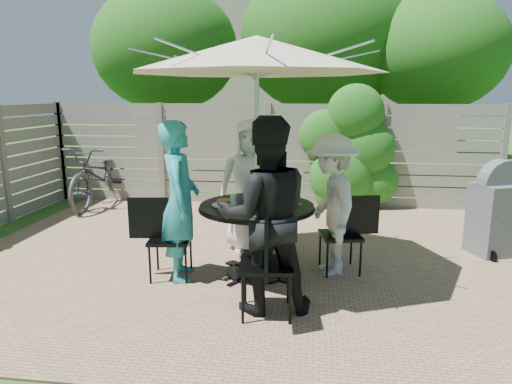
# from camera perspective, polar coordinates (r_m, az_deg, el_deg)

# --- Properties ---
(backyard_envelope) EXTENTS (60.00, 60.00, 5.00)m
(backyard_envelope) POSITION_cam_1_polar(r_m,az_deg,el_deg) (15.47, 4.84, 14.37)
(backyard_envelope) COLOR #2C531A
(backyard_envelope) RESTS_ON ground
(patio_table) EXTENTS (1.50, 1.50, 0.82)m
(patio_table) POSITION_cam_1_polar(r_m,az_deg,el_deg) (5.05, 0.10, -4.33)
(patio_table) COLOR black
(patio_table) RESTS_ON ground
(umbrella) EXTENTS (3.19, 3.19, 2.59)m
(umbrella) POSITION_cam_1_polar(r_m,az_deg,el_deg) (4.86, 0.11, 16.79)
(umbrella) COLOR silver
(umbrella) RESTS_ON ground
(chair_back) EXTENTS (0.53, 0.66, 0.87)m
(chair_back) POSITION_cam_1_polar(r_m,az_deg,el_deg) (6.06, -0.77, -4.58)
(chair_back) COLOR black
(chair_back) RESTS_ON ground
(person_back) EXTENTS (0.94, 0.72, 1.72)m
(person_back) POSITION_cam_1_polar(r_m,az_deg,el_deg) (5.79, -0.67, 0.71)
(person_back) COLOR silver
(person_back) RESTS_ON ground
(chair_left) EXTENTS (0.69, 0.50, 0.92)m
(chair_left) POSITION_cam_1_polar(r_m,az_deg,el_deg) (5.15, -10.75, -7.69)
(chair_left) COLOR black
(chair_left) RESTS_ON ground
(person_left) EXTENTS (0.55, 0.71, 1.74)m
(person_left) POSITION_cam_1_polar(r_m,az_deg,el_deg) (4.97, -9.47, -1.22)
(person_left) COLOR teal
(person_left) RESTS_ON ground
(chair_front) EXTENTS (0.53, 0.74, 1.00)m
(chair_front) POSITION_cam_1_polar(r_m,az_deg,el_deg) (4.24, 1.32, -11.58)
(chair_front) COLOR black
(chair_front) RESTS_ON ground
(person_front) EXTENTS (1.02, 0.87, 1.83)m
(person_front) POSITION_cam_1_polar(r_m,az_deg,el_deg) (4.17, 1.17, -3.07)
(person_front) COLOR black
(person_front) RESTS_ON ground
(chair_right) EXTENTS (0.68, 0.51, 0.90)m
(chair_right) POSITION_cam_1_polar(r_m,az_deg,el_deg) (5.32, 10.59, -7.11)
(chair_right) COLOR black
(chair_right) RESTS_ON ground
(person_right) EXTENTS (0.81, 1.14, 1.60)m
(person_right) POSITION_cam_1_polar(r_m,az_deg,el_deg) (5.14, 9.36, -1.62)
(person_right) COLOR silver
(person_right) RESTS_ON ground
(plate_back) EXTENTS (0.26, 0.26, 0.06)m
(plate_back) POSITION_cam_1_polar(r_m,az_deg,el_deg) (5.33, -0.26, -0.42)
(plate_back) COLOR white
(plate_back) RESTS_ON patio_table
(plate_left) EXTENTS (0.26, 0.26, 0.06)m
(plate_left) POSITION_cam_1_polar(r_m,az_deg,el_deg) (4.96, -4.04, -1.41)
(plate_left) COLOR white
(plate_left) RESTS_ON patio_table
(plate_front) EXTENTS (0.26, 0.26, 0.06)m
(plate_front) POSITION_cam_1_polar(r_m,az_deg,el_deg) (4.63, 0.52, -2.36)
(plate_front) COLOR white
(plate_front) RESTS_ON patio_table
(plate_right) EXTENTS (0.26, 0.26, 0.06)m
(plate_right) POSITION_cam_1_polar(r_m,az_deg,el_deg) (5.03, 4.19, -1.23)
(plate_right) COLOR white
(plate_right) RESTS_ON patio_table
(glass_back) EXTENTS (0.07, 0.07, 0.14)m
(glass_back) POSITION_cam_1_polar(r_m,az_deg,el_deg) (5.22, -1.31, -0.19)
(glass_back) COLOR silver
(glass_back) RESTS_ON patio_table
(glass_left) EXTENTS (0.07, 0.07, 0.14)m
(glass_left) POSITION_cam_1_polar(r_m,az_deg,el_deg) (4.85, -2.84, -1.15)
(glass_left) COLOR silver
(glass_left) RESTS_ON patio_table
(glass_front) EXTENTS (0.07, 0.07, 0.14)m
(glass_front) POSITION_cam_1_polar(r_m,az_deg,el_deg) (4.73, 1.66, -1.49)
(glass_front) COLOR silver
(glass_front) RESTS_ON patio_table
(glass_right) EXTENTS (0.07, 0.07, 0.14)m
(glass_right) POSITION_cam_1_polar(r_m,az_deg,el_deg) (5.10, 2.89, -0.49)
(glass_right) COLOR silver
(glass_right) RESTS_ON patio_table
(syrup_jug) EXTENTS (0.09, 0.09, 0.16)m
(syrup_jug) POSITION_cam_1_polar(r_m,az_deg,el_deg) (5.01, -0.63, -0.59)
(syrup_jug) COLOR #59280C
(syrup_jug) RESTS_ON patio_table
(coffee_cup) EXTENTS (0.08, 0.08, 0.12)m
(coffee_cup) POSITION_cam_1_polar(r_m,az_deg,el_deg) (5.20, 0.97, -0.35)
(coffee_cup) COLOR #C6B293
(coffee_cup) RESTS_ON patio_table
(bicycle) EXTENTS (0.75, 2.11, 1.11)m
(bicycle) POSITION_cam_1_polar(r_m,az_deg,el_deg) (8.79, -18.88, 2.00)
(bicycle) COLOR #333338
(bicycle) RESTS_ON ground
(bbq_grill) EXTENTS (0.72, 0.64, 1.22)m
(bbq_grill) POSITION_cam_1_polar(r_m,az_deg,el_deg) (6.47, 28.02, -2.25)
(bbq_grill) COLOR #5B5C61
(bbq_grill) RESTS_ON ground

